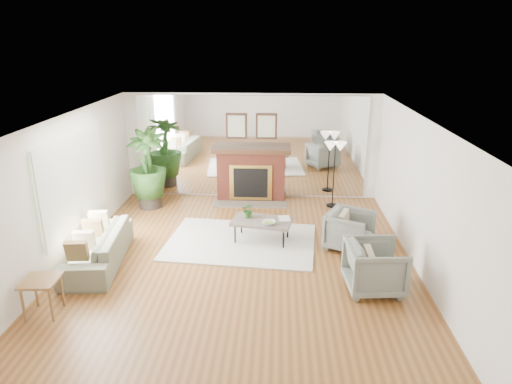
# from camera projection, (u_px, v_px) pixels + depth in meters

# --- Properties ---
(ground) EXTENTS (7.00, 7.00, 0.00)m
(ground) POSITION_uv_depth(u_px,v_px,m) (240.00, 263.00, 7.95)
(ground) COLOR brown
(ground) RESTS_ON ground
(wall_left) EXTENTS (0.02, 7.00, 2.50)m
(wall_left) POSITION_uv_depth(u_px,v_px,m) (63.00, 192.00, 7.69)
(wall_left) COLOR silver
(wall_left) RESTS_ON ground
(wall_right) EXTENTS (0.02, 7.00, 2.50)m
(wall_right) POSITION_uv_depth(u_px,v_px,m) (422.00, 199.00, 7.40)
(wall_right) COLOR silver
(wall_right) RESTS_ON ground
(wall_back) EXTENTS (6.00, 0.02, 2.50)m
(wall_back) POSITION_uv_depth(u_px,v_px,m) (252.00, 147.00, 10.84)
(wall_back) COLOR silver
(wall_back) RESTS_ON ground
(mirror_panel) EXTENTS (5.40, 0.04, 2.40)m
(mirror_panel) POSITION_uv_depth(u_px,v_px,m) (252.00, 147.00, 10.82)
(mirror_panel) COLOR silver
(mirror_panel) RESTS_ON wall_back
(window_panel) EXTENTS (0.04, 2.40, 1.50)m
(window_panel) POSITION_uv_depth(u_px,v_px,m) (74.00, 180.00, 8.03)
(window_panel) COLOR #B2E09E
(window_panel) RESTS_ON wall_left
(fireplace) EXTENTS (1.85, 0.83, 2.05)m
(fireplace) POSITION_uv_depth(u_px,v_px,m) (251.00, 173.00, 10.81)
(fireplace) COLOR maroon
(fireplace) RESTS_ON ground
(area_rug) EXTENTS (2.95, 2.23, 0.03)m
(area_rug) POSITION_uv_depth(u_px,v_px,m) (241.00, 242.00, 8.73)
(area_rug) COLOR silver
(area_rug) RESTS_ON ground
(coffee_table) EXTENTS (1.22, 0.85, 0.45)m
(coffee_table) POSITION_uv_depth(u_px,v_px,m) (262.00, 222.00, 8.65)
(coffee_table) COLOR #6A5F53
(coffee_table) RESTS_ON ground
(sofa) EXTENTS (1.01, 2.11, 0.60)m
(sofa) POSITION_uv_depth(u_px,v_px,m) (98.00, 248.00, 7.85)
(sofa) COLOR slate
(sofa) RESTS_ON ground
(armchair_back) EXTENTS (1.05, 1.04, 0.72)m
(armchair_back) POSITION_uv_depth(u_px,v_px,m) (350.00, 230.00, 8.40)
(armchair_back) COLOR gray
(armchair_back) RESTS_ON ground
(armchair_front) EXTENTS (0.92, 0.90, 0.78)m
(armchair_front) POSITION_uv_depth(u_px,v_px,m) (375.00, 267.00, 7.00)
(armchair_front) COLOR gray
(armchair_front) RESTS_ON ground
(side_table) EXTENTS (0.51, 0.51, 0.55)m
(side_table) POSITION_uv_depth(u_px,v_px,m) (41.00, 285.00, 6.37)
(side_table) COLOR olive
(side_table) RESTS_ON ground
(potted_ficus) EXTENTS (0.87, 0.87, 1.81)m
(potted_ficus) POSITION_uv_depth(u_px,v_px,m) (147.00, 166.00, 10.24)
(potted_ficus) COLOR #29241E
(potted_ficus) RESTS_ON ground
(floor_lamp) EXTENTS (0.49, 0.27, 1.52)m
(floor_lamp) POSITION_uv_depth(u_px,v_px,m) (335.00, 152.00, 10.16)
(floor_lamp) COLOR black
(floor_lamp) RESTS_ON ground
(tabletop_plant) EXTENTS (0.29, 0.26, 0.29)m
(tabletop_plant) POSITION_uv_depth(u_px,v_px,m) (248.00, 210.00, 8.72)
(tabletop_plant) COLOR #366726
(tabletop_plant) RESTS_ON coffee_table
(fruit_bowl) EXTENTS (0.26, 0.26, 0.06)m
(fruit_bowl) POSITION_uv_depth(u_px,v_px,m) (268.00, 223.00, 8.43)
(fruit_bowl) COLOR olive
(fruit_bowl) RESTS_ON coffee_table
(book) EXTENTS (0.24, 0.31, 0.02)m
(book) POSITION_uv_depth(u_px,v_px,m) (279.00, 219.00, 8.66)
(book) COLOR olive
(book) RESTS_ON coffee_table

